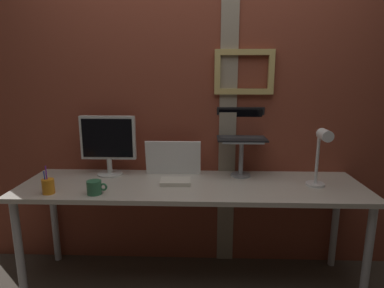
{
  "coord_description": "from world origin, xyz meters",
  "views": [
    {
      "loc": [
        0.05,
        -1.94,
        1.45
      ],
      "look_at": [
        -0.03,
        0.19,
        0.98
      ],
      "focal_mm": 30.11,
      "sensor_mm": 36.0,
      "label": 1
    }
  ],
  "objects_px": {
    "coffee_mug": "(95,187)",
    "monitor": "(108,141)",
    "desk_lamp": "(321,152)",
    "pen_cup": "(48,186)",
    "laptop": "(241,129)",
    "whiteboard_panel": "(173,158)"
  },
  "relations": [
    {
      "from": "monitor",
      "to": "whiteboard_panel",
      "type": "height_order",
      "value": "monitor"
    },
    {
      "from": "desk_lamp",
      "to": "pen_cup",
      "type": "distance_m",
      "value": 1.7
    },
    {
      "from": "laptop",
      "to": "pen_cup",
      "type": "relative_size",
      "value": 1.95
    },
    {
      "from": "laptop",
      "to": "desk_lamp",
      "type": "height_order",
      "value": "laptop"
    },
    {
      "from": "laptop",
      "to": "pen_cup",
      "type": "distance_m",
      "value": 1.33
    },
    {
      "from": "laptop",
      "to": "whiteboard_panel",
      "type": "relative_size",
      "value": 0.86
    },
    {
      "from": "desk_lamp",
      "to": "pen_cup",
      "type": "relative_size",
      "value": 2.21
    },
    {
      "from": "desk_lamp",
      "to": "coffee_mug",
      "type": "relative_size",
      "value": 3.13
    },
    {
      "from": "monitor",
      "to": "desk_lamp",
      "type": "bearing_deg",
      "value": -9.47
    },
    {
      "from": "laptop",
      "to": "coffee_mug",
      "type": "height_order",
      "value": "laptop"
    },
    {
      "from": "pen_cup",
      "to": "coffee_mug",
      "type": "bearing_deg",
      "value": 0.01
    },
    {
      "from": "coffee_mug",
      "to": "whiteboard_panel",
      "type": "bearing_deg",
      "value": 42.7
    },
    {
      "from": "laptop",
      "to": "whiteboard_panel",
      "type": "bearing_deg",
      "value": -174.09
    },
    {
      "from": "coffee_mug",
      "to": "desk_lamp",
      "type": "bearing_deg",
      "value": 6.17
    },
    {
      "from": "desk_lamp",
      "to": "monitor",
      "type": "bearing_deg",
      "value": 170.53
    },
    {
      "from": "monitor",
      "to": "desk_lamp",
      "type": "height_order",
      "value": "monitor"
    },
    {
      "from": "desk_lamp",
      "to": "coffee_mug",
      "type": "xyz_separation_m",
      "value": [
        -1.39,
        -0.15,
        -0.2
      ]
    },
    {
      "from": "pen_cup",
      "to": "coffee_mug",
      "type": "relative_size",
      "value": 1.41
    },
    {
      "from": "whiteboard_panel",
      "to": "pen_cup",
      "type": "relative_size",
      "value": 2.25
    },
    {
      "from": "coffee_mug",
      "to": "monitor",
      "type": "bearing_deg",
      "value": 92.68
    },
    {
      "from": "desk_lamp",
      "to": "pen_cup",
      "type": "height_order",
      "value": "desk_lamp"
    },
    {
      "from": "desk_lamp",
      "to": "pen_cup",
      "type": "bearing_deg",
      "value": -174.88
    }
  ]
}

